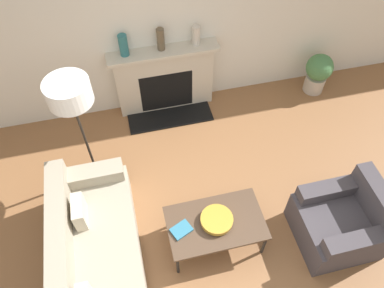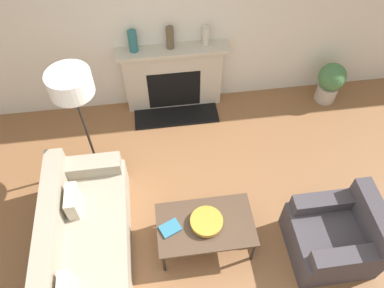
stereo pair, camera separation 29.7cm
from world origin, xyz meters
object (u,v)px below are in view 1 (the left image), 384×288
object	(u,v)px
coffee_table	(216,224)
bowl	(217,220)
mantel_vase_center_left	(161,39)
fireplace	(165,80)
floor_lamp	(71,99)
potted_plant	(318,72)
mantel_vase_left	(123,45)
mantel_vase_center_right	(196,35)
couch	(95,263)
armchair_near	(342,222)
book	(181,230)

from	to	relation	value
coffee_table	bowl	distance (m)	0.08
mantel_vase_center_left	fireplace	bearing A→B (deg)	-45.96
floor_lamp	bowl	bearing A→B (deg)	-44.16
mantel_vase_center_left	potted_plant	xyz separation A→B (m)	(2.31, -0.22, -0.82)
bowl	mantel_vase_center_left	distance (m)	2.37
mantel_vase_left	mantel_vase_center_left	world-z (taller)	mantel_vase_center_left
fireplace	mantel_vase_center_right	world-z (taller)	mantel_vase_center_right
couch	bowl	world-z (taller)	couch
floor_lamp	potted_plant	bearing A→B (deg)	13.64
bowl	mantel_vase_center_left	size ratio (longest dim) A/B	1.15
fireplace	mantel_vase_center_left	bearing A→B (deg)	134.04
potted_plant	armchair_near	bearing A→B (deg)	-108.90
armchair_near	mantel_vase_center_right	distance (m)	2.88
floor_lamp	mantel_vase_center_right	xyz separation A→B (m)	(1.58, 1.05, -0.24)
mantel_vase_left	floor_lamp	bearing A→B (deg)	-121.18
mantel_vase_center_left	coffee_table	bearing A→B (deg)	-86.83
armchair_near	mantel_vase_center_right	xyz separation A→B (m)	(-1.05, 2.54, 0.86)
mantel_vase_center_right	potted_plant	bearing A→B (deg)	-6.85
mantel_vase_left	potted_plant	distance (m)	2.91
fireplace	mantel_vase_left	distance (m)	0.83
coffee_table	couch	bearing A→B (deg)	-176.50
mantel_vase_center_right	couch	bearing A→B (deg)	-125.26
coffee_table	mantel_vase_center_left	world-z (taller)	mantel_vase_center_left
bowl	mantel_vase_center_left	bearing A→B (deg)	93.43
fireplace	mantel_vase_left	bearing A→B (deg)	178.20
floor_lamp	mantel_vase_center_right	bearing A→B (deg)	33.67
mantel_vase_left	mantel_vase_center_left	xyz separation A→B (m)	(0.47, 0.00, 0.01)
fireplace	book	world-z (taller)	fireplace
floor_lamp	armchair_near	bearing A→B (deg)	-29.56
potted_plant	mantel_vase_center_right	bearing A→B (deg)	173.15
bowl	mantel_vase_left	bearing A→B (deg)	105.11
floor_lamp	mantel_vase_left	distance (m)	1.25
mantel_vase_center_left	potted_plant	size ratio (longest dim) A/B	0.47
armchair_near	bowl	xyz separation A→B (m)	(-1.38, 0.28, 0.17)
mantel_vase_left	potted_plant	bearing A→B (deg)	-4.54
couch	mantel_vase_center_right	distance (m)	3.00
mantel_vase_left	mantel_vase_center_right	size ratio (longest dim) A/B	1.10
coffee_table	mantel_vase_center_right	world-z (taller)	mantel_vase_center_right
fireplace	mantel_vase_left	size ratio (longest dim) A/B	5.07
armchair_near	floor_lamp	distance (m)	3.21
bowl	coffee_table	bearing A→B (deg)	-156.56
mantel_vase_center_right	mantel_vase_left	bearing A→B (deg)	180.00
couch	potted_plant	bearing A→B (deg)	-58.74
bowl	floor_lamp	size ratio (longest dim) A/B	0.22
fireplace	potted_plant	size ratio (longest dim) A/B	2.29
floor_lamp	potted_plant	xyz separation A→B (m)	(3.42, 0.83, -1.04)
floor_lamp	potted_plant	world-z (taller)	floor_lamp
armchair_near	book	world-z (taller)	armchair_near
bowl	potted_plant	bearing A→B (deg)	43.20
fireplace	floor_lamp	size ratio (longest dim) A/B	0.92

